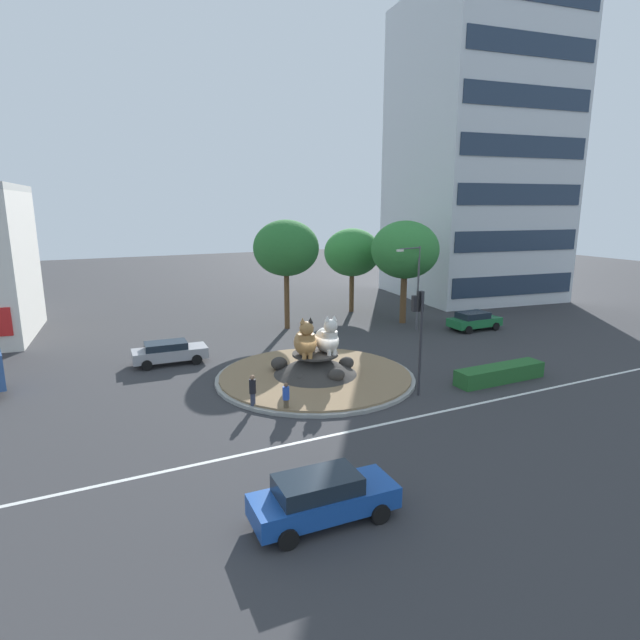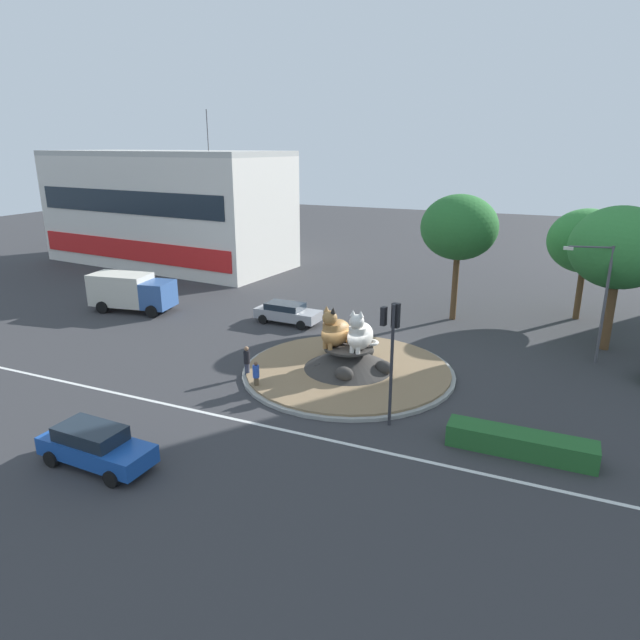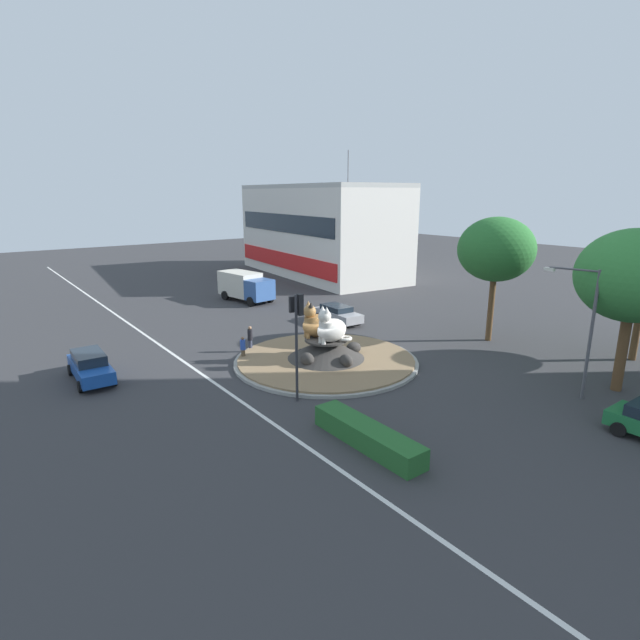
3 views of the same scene
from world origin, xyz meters
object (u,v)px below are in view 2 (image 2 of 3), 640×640
Objects in this scene: third_tree_left at (620,248)px; delivery_box_truck at (131,291)px; shophouse_block at (167,208)px; pedestrian_black_shirt at (247,361)px; second_tree_near_tower at (587,241)px; parked_car_right at (95,446)px; traffic_light_mast at (392,338)px; cat_statue_white at (360,335)px; streetlight_arm at (600,295)px; broadleaf_tree_behind_island at (459,228)px; cat_statue_tabby at (335,331)px; pedestrian_blue_shirt at (256,375)px; sedan_on_far_lane at (287,312)px.

third_tree_left is 32.57m from delivery_box_truck.
shophouse_block is 15.04× the size of pedestrian_black_shirt.
second_tree_near_tower reaches higher than parked_car_right.
delivery_box_truck is (-31.84, -5.08, -4.64)m from third_tree_left.
cat_statue_white is at bearing 42.84° from traffic_light_mast.
streetlight_arm reaches higher than delivery_box_truck.
traffic_light_mast is at bearing -88.52° from broadleaf_tree_behind_island.
cat_statue_tabby is 20.29m from second_tree_near_tower.
shophouse_block is at bearing 173.52° from second_tree_near_tower.
streetlight_arm is (8.32, 11.66, -0.05)m from traffic_light_mast.
broadleaf_tree_behind_island reaches higher than second_tree_near_tower.
pedestrian_blue_shirt is (-4.11, -3.76, -1.55)m from cat_statue_white.
parked_car_right is (-4.92, -12.17, -1.55)m from cat_statue_tabby.
cat_statue_white is 16.18m from third_tree_left.
second_tree_near_tower is at bearing -15.98° from pedestrian_blue_shirt.
shophouse_block reaches higher than third_tree_left.
streetlight_arm is at bearing 124.62° from cat_statue_white.
cat_statue_white is 35.12m from shophouse_block.
sedan_on_far_lane is at bearing 96.23° from parked_car_right.
cat_statue_tabby is 4.87m from pedestrian_blue_shirt.
streetlight_arm reaches higher than traffic_light_mast.
streetlight_arm is 19.56m from pedestrian_black_shirt.
streetlight_arm reaches higher than cat_statue_tabby.
pedestrian_black_shirt is 0.27× the size of delivery_box_truck.
cat_statue_tabby is 0.99× the size of cat_statue_white.
pedestrian_blue_shirt is at bearing -112.47° from broadleaf_tree_behind_island.
shophouse_block is 31.98m from broadleaf_tree_behind_island.
cat_statue_tabby reaches higher than pedestrian_black_shirt.
pedestrian_blue_shirt is at bearing -21.11° from cat_statue_tabby.
third_tree_left is 5.53× the size of pedestrian_blue_shirt.
streetlight_arm is at bearing -4.17° from delivery_box_truck.
sedan_on_far_lane is 12.11m from delivery_box_truck.
delivery_box_truck is at bearing 81.61° from pedestrian_blue_shirt.
broadleaf_tree_behind_island reaches higher than cat_statue_tabby.
second_tree_near_tower is (11.99, 16.06, 3.16)m from cat_statue_tabby.
cat_statue_tabby reaches higher than parked_car_right.
third_tree_left is (1.58, -6.08, 0.63)m from second_tree_near_tower.
sedan_on_far_lane is (-19.07, -0.38, -3.21)m from streetlight_arm.
traffic_light_mast is at bearing -122.47° from third_tree_left.
streetlight_arm is (11.33, 7.21, 1.61)m from cat_statue_white.
shophouse_block is 3.09× the size of third_tree_left.
broadleaf_tree_behind_island is 1.84× the size of parked_car_right.
sedan_on_far_lane is at bearing 52.40° from traffic_light_mast.
broadleaf_tree_behind_island is at bearing 177.28° from cat_statue_tabby.
broadleaf_tree_behind_island is at bearing -155.62° from second_tree_near_tower.
parked_car_right is (-16.91, -28.23, -4.70)m from second_tree_near_tower.
shophouse_block is at bearing 60.34° from traffic_light_mast.
sedan_on_far_lane is (-6.34, 6.86, -1.61)m from cat_statue_tabby.
sedan_on_far_lane is (-10.74, 11.28, -3.26)m from traffic_light_mast.
broadleaf_tree_behind_island is at bearing 10.20° from delivery_box_truck.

